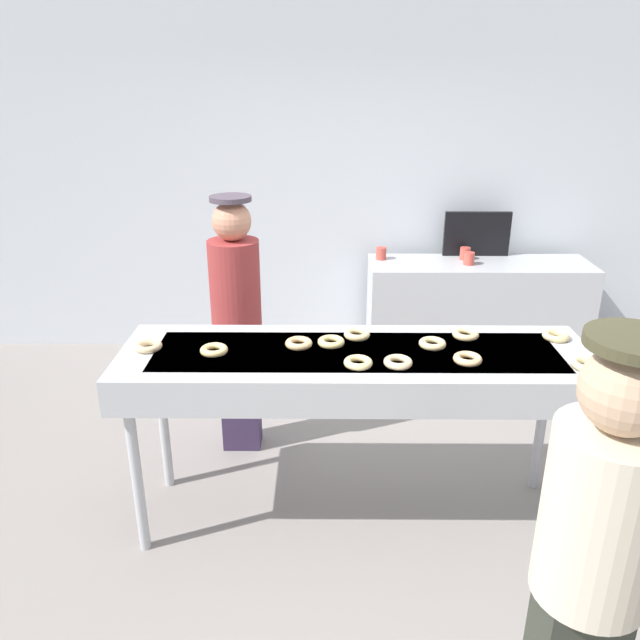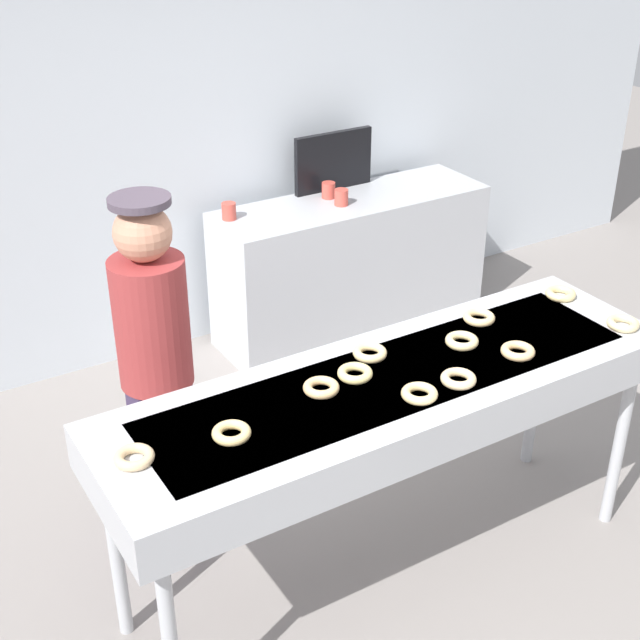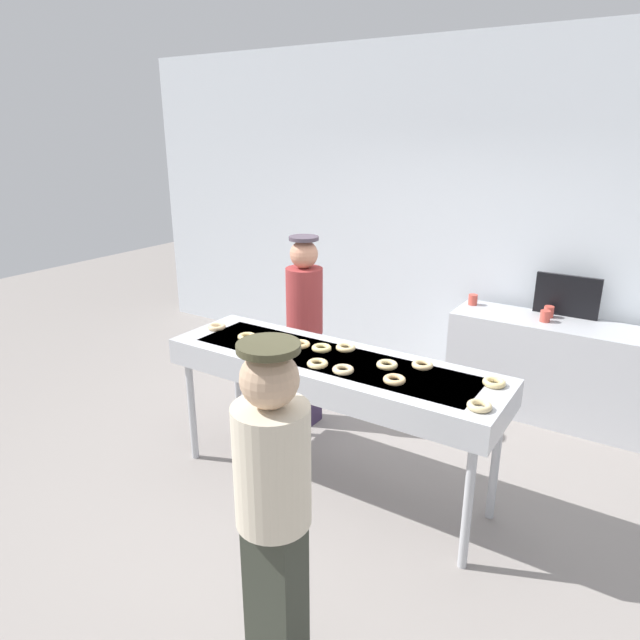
% 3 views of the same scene
% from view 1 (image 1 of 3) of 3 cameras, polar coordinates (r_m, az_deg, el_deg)
% --- Properties ---
extents(ground_plane, '(16.00, 16.00, 0.00)m').
position_cam_1_polar(ground_plane, '(3.65, 3.01, -17.42)').
color(ground_plane, gray).
extents(back_wall, '(8.00, 0.12, 3.31)m').
position_cam_1_polar(back_wall, '(5.30, 2.25, 14.61)').
color(back_wall, silver).
rests_on(back_wall, ground).
extents(fryer_conveyor, '(2.39, 0.70, 1.01)m').
position_cam_1_polar(fryer_conveyor, '(3.16, 3.33, -4.46)').
color(fryer_conveyor, '#B7BABF').
rests_on(fryer_conveyor, ground).
extents(plain_donut_0, '(0.20, 0.20, 0.04)m').
position_cam_1_polar(plain_donut_0, '(2.96, 3.50, -3.94)').
color(plain_donut_0, '#F0D18A').
rests_on(plain_donut_0, fryer_conveyor).
extents(plain_donut_1, '(0.18, 0.18, 0.04)m').
position_cam_1_polar(plain_donut_1, '(3.07, 13.45, -3.51)').
color(plain_donut_1, '#EFC284').
rests_on(plain_donut_1, fryer_conveyor).
extents(plain_donut_2, '(0.19, 0.19, 0.04)m').
position_cam_1_polar(plain_donut_2, '(3.13, -9.74, -2.74)').
color(plain_donut_2, '#F7D385').
rests_on(plain_donut_2, fryer_conveyor).
extents(plain_donut_3, '(0.17, 0.17, 0.04)m').
position_cam_1_polar(plain_donut_3, '(3.25, -15.54, -2.33)').
color(plain_donut_3, beige).
rests_on(plain_donut_3, fryer_conveyor).
extents(plain_donut_4, '(0.15, 0.15, 0.04)m').
position_cam_1_polar(plain_donut_4, '(3.48, 20.91, -1.37)').
color(plain_donut_4, '#EFD28A').
rests_on(plain_donut_4, fryer_conveyor).
extents(plain_donut_5, '(0.16, 0.16, 0.04)m').
position_cam_1_polar(plain_donut_5, '(3.21, 10.32, -2.15)').
color(plain_donut_5, beige).
rests_on(plain_donut_5, fryer_conveyor).
extents(plain_donut_6, '(0.17, 0.17, 0.04)m').
position_cam_1_polar(plain_donut_6, '(3.28, 3.43, -1.33)').
color(plain_donut_6, '#F0D18D').
rests_on(plain_donut_6, fryer_conveyor).
extents(plain_donut_7, '(0.14, 0.14, 0.04)m').
position_cam_1_polar(plain_donut_7, '(3.36, 13.27, -1.30)').
color(plain_donut_7, '#EFCC8B').
rests_on(plain_donut_7, fryer_conveyor).
extents(plain_donut_8, '(0.18, 0.18, 0.04)m').
position_cam_1_polar(plain_donut_8, '(3.19, 23.29, -3.78)').
color(plain_donut_8, beige).
rests_on(plain_donut_8, fryer_conveyor).
extents(plain_donut_9, '(0.19, 0.19, 0.04)m').
position_cam_1_polar(plain_donut_9, '(3.16, -1.97, -2.16)').
color(plain_donut_9, '#F3C583').
rests_on(plain_donut_9, fryer_conveyor).
extents(plain_donut_10, '(0.19, 0.19, 0.04)m').
position_cam_1_polar(plain_donut_10, '(3.18, 1.03, -2.03)').
color(plain_donut_10, '#ECD584').
rests_on(plain_donut_10, fryer_conveyor).
extents(plain_donut_11, '(0.19, 0.19, 0.04)m').
position_cam_1_polar(plain_donut_11, '(2.98, 7.20, -3.88)').
color(plain_donut_11, beige).
rests_on(plain_donut_11, fryer_conveyor).
extents(worker_baker, '(0.31, 0.31, 1.66)m').
position_cam_1_polar(worker_baker, '(3.84, -7.70, 0.51)').
color(worker_baker, '#372948').
rests_on(worker_baker, ground).
extents(customer_waiting, '(0.32, 0.32, 1.71)m').
position_cam_1_polar(customer_waiting, '(2.07, 23.60, -20.41)').
color(customer_waiting, '#31352B').
rests_on(customer_waiting, ground).
extents(prep_counter, '(1.78, 0.54, 0.90)m').
position_cam_1_polar(prep_counter, '(5.30, 14.17, 0.48)').
color(prep_counter, '#B7BABF').
rests_on(prep_counter, ground).
extents(paper_cup_0, '(0.08, 0.08, 0.10)m').
position_cam_1_polar(paper_cup_0, '(5.08, 13.57, 5.54)').
color(paper_cup_0, '#CC4C3F').
rests_on(paper_cup_0, prep_counter).
extents(paper_cup_1, '(0.08, 0.08, 0.10)m').
position_cam_1_polar(paper_cup_1, '(5.22, 13.22, 5.99)').
color(paper_cup_1, '#CC4C3F').
rests_on(paper_cup_1, prep_counter).
extents(paper_cup_2, '(0.08, 0.08, 0.10)m').
position_cam_1_polar(paper_cup_2, '(5.11, 5.66, 6.14)').
color(paper_cup_2, '#CC4C3F').
rests_on(paper_cup_2, prep_counter).
extents(menu_display, '(0.54, 0.04, 0.37)m').
position_cam_1_polar(menu_display, '(5.33, 14.25, 7.71)').
color(menu_display, black).
rests_on(menu_display, prep_counter).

